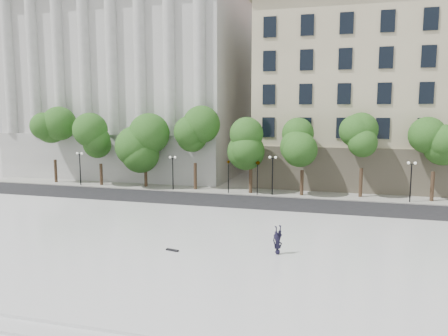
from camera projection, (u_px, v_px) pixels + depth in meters
The scene contains 13 objects.
ground at pixel (126, 264), 25.79m from camera, with size 160.00×160.00×0.00m, color beige.
plaza at pixel (148, 245), 28.63m from camera, with size 44.00×22.00×0.45m, color silver.
street at pixel (214, 202), 42.98m from camera, with size 60.00×8.00×0.02m, color black.
far_sidewalk at pixel (229, 191), 48.70m from camera, with size 60.00×4.00×0.12m, color #B0AEA2.
building_west at pixel (145, 84), 65.43m from camera, with size 31.50×27.65×25.60m.
building_east at pixel (409, 93), 56.17m from camera, with size 36.00×26.15×23.00m.
traffic_light_west at pixel (228, 160), 46.51m from camera, with size 0.61×1.74×4.18m.
traffic_light_east at pixel (257, 161), 45.67m from camera, with size 0.96×1.84×4.23m.
person_lying at pixel (278, 250), 26.08m from camera, with size 0.63×0.42×1.74m, color black.
skateboard at pixel (172, 250), 26.72m from camera, with size 0.83×0.21×0.09m, color black.
plaza_steps at pixel (17, 336), 17.27m from camera, with size 44.00×3.00×0.30m.
street_trees at pixel (220, 144), 47.85m from camera, with size 46.63×4.69×7.66m.
lamp_posts at pixel (226, 168), 47.01m from camera, with size 37.44×0.28×4.25m.
Camera 1 is at (12.26, -22.35, 9.02)m, focal length 35.00 mm.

